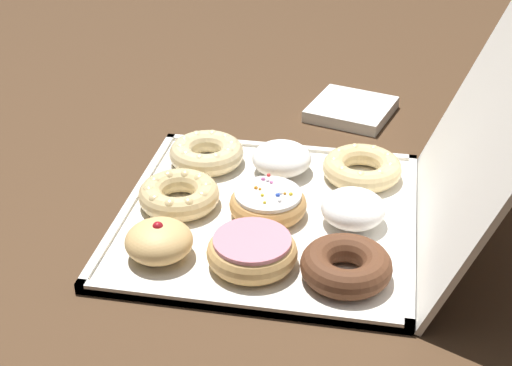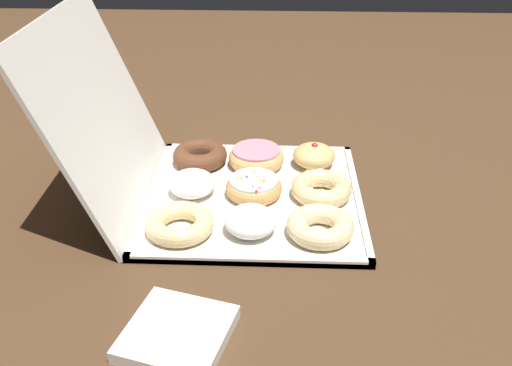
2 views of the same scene
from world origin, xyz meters
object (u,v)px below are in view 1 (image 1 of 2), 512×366
(cruller_donut_1, at_px, (178,195))
(napkin_stack, at_px, (351,109))
(donut_box, at_px, (268,217))
(cruller_donut_0, at_px, (206,152))
(sprinkle_donut_4, at_px, (271,201))
(powdered_filled_donut_3, at_px, (281,158))
(pink_frosted_donut_5, at_px, (249,251))
(powdered_filled_donut_7, at_px, (353,208))
(jelly_filled_donut_2, at_px, (159,241))
(chocolate_cake_ring_donut_8, at_px, (346,266))
(cruller_donut_6, at_px, (362,167))

(cruller_donut_1, distance_m, napkin_stack, 0.42)
(donut_box, relative_size, cruller_donut_0, 3.52)
(sprinkle_donut_4, bearing_deg, powdered_filled_donut_3, -178.24)
(cruller_donut_0, relative_size, pink_frosted_donut_5, 1.00)
(powdered_filled_donut_7, bearing_deg, donut_box, -88.95)
(donut_box, xyz_separation_m, cruller_donut_1, (0.00, -0.13, 0.02))
(jelly_filled_donut_2, xyz_separation_m, pink_frosted_donut_5, (-0.01, 0.11, -0.00))
(cruller_donut_1, distance_m, jelly_filled_donut_2, 0.12)
(cruller_donut_0, height_order, chocolate_cake_ring_donut_8, same)
(pink_frosted_donut_5, xyz_separation_m, cruller_donut_6, (-0.24, 0.13, -0.00))
(sprinkle_donut_4, height_order, napkin_stack, sprinkle_donut_4)
(powdered_filled_donut_3, distance_m, cruller_donut_6, 0.12)
(cruller_donut_0, bearing_deg, jelly_filled_donut_2, -0.27)
(powdered_filled_donut_3, relative_size, chocolate_cake_ring_donut_8, 0.79)
(cruller_donut_0, xyz_separation_m, cruller_donut_6, (-0.00, 0.24, -0.00))
(cruller_donut_1, height_order, napkin_stack, cruller_donut_1)
(jelly_filled_donut_2, xyz_separation_m, powdered_filled_donut_7, (-0.12, 0.24, -0.00))
(cruller_donut_0, distance_m, sprinkle_donut_4, 0.17)
(jelly_filled_donut_2, xyz_separation_m, chocolate_cake_ring_donut_8, (0.00, 0.24, -0.01))
(jelly_filled_donut_2, distance_m, pink_frosted_donut_5, 0.11)
(donut_box, bearing_deg, cruller_donut_1, -88.63)
(donut_box, relative_size, jelly_filled_donut_2, 4.67)
(cruller_donut_0, relative_size, chocolate_cake_ring_donut_8, 1.02)
(powdered_filled_donut_7, bearing_deg, sprinkle_donut_4, -91.37)
(cruller_donut_1, xyz_separation_m, pink_frosted_donut_5, (0.11, 0.12, 0.00))
(cruller_donut_1, bearing_deg, donut_box, 91.37)
(cruller_donut_0, height_order, powdered_filled_donut_7, powdered_filled_donut_7)
(cruller_donut_1, relative_size, powdered_filled_donut_3, 1.28)
(powdered_filled_donut_3, xyz_separation_m, powdered_filled_donut_7, (0.12, 0.12, 0.00))
(cruller_donut_0, height_order, sprinkle_donut_4, sprinkle_donut_4)
(donut_box, distance_m, cruller_donut_1, 0.13)
(donut_box, xyz_separation_m, jelly_filled_donut_2, (0.12, -0.12, 0.03))
(jelly_filled_donut_2, xyz_separation_m, powdered_filled_donut_3, (-0.24, 0.12, -0.00))
(cruller_donut_0, distance_m, pink_frosted_donut_5, 0.27)
(cruller_donut_0, bearing_deg, cruller_donut_1, -4.09)
(sprinkle_donut_4, relative_size, cruller_donut_6, 0.91)
(cruller_donut_1, distance_m, cruller_donut_6, 0.28)
(jelly_filled_donut_2, bearing_deg, powdered_filled_donut_7, 117.72)
(sprinkle_donut_4, distance_m, napkin_stack, 0.37)
(powdered_filled_donut_3, relative_size, cruller_donut_6, 0.76)
(sprinkle_donut_4, bearing_deg, pink_frosted_donut_5, -3.42)
(powdered_filled_donut_3, relative_size, napkin_stack, 0.67)
(donut_box, height_order, napkin_stack, napkin_stack)
(powdered_filled_donut_3, bearing_deg, napkin_stack, 159.84)
(jelly_filled_donut_2, bearing_deg, donut_box, 135.66)
(jelly_filled_donut_2, bearing_deg, powdered_filled_donut_3, 153.99)
(sprinkle_donut_4, bearing_deg, cruller_donut_0, -134.83)
(sprinkle_donut_4, bearing_deg, cruller_donut_6, 135.50)
(cruller_donut_6, relative_size, chocolate_cake_ring_donut_8, 1.04)
(cruller_donut_1, relative_size, sprinkle_donut_4, 1.07)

